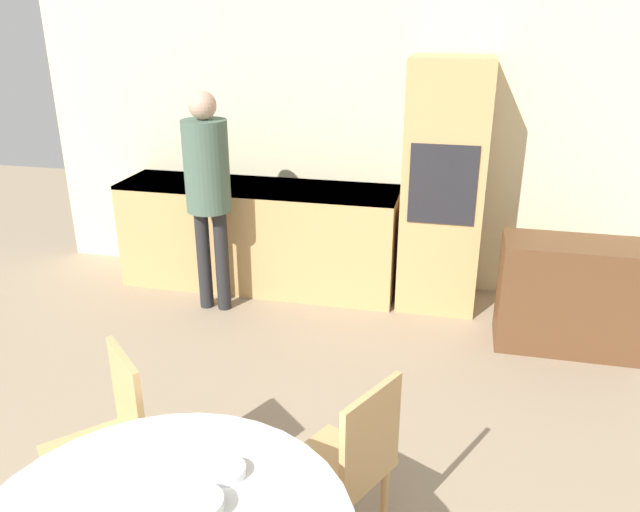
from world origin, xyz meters
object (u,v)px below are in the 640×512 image
Objects in this scene: bowl_centre at (199,506)px; person_standing at (207,179)px; chair_far_left at (111,436)px; oven_unit at (443,187)px; bowl_far at (229,471)px; sideboard at (569,295)px; chair_far_right at (352,462)px.

person_standing is at bearing 111.56° from bowl_centre.
person_standing is 10.46× the size of bowl_centre.
chair_far_left is 2.38m from person_standing.
oven_unit is 3.42m from bowl_centre.
oven_unit is 3.23m from bowl_far.
bowl_far is at bearing -66.49° from person_standing.
chair_far_left reaches higher than sideboard.
chair_far_right is 2.73m from person_standing.
bowl_far is (-1.55, -2.62, 0.36)m from sideboard.
bowl_far is (0.03, 0.19, -0.01)m from bowl_centre.
bowl_centre is (0.69, -0.57, 0.27)m from chair_far_left.
bowl_far is (-0.37, -0.45, 0.26)m from chair_far_right.
bowl_centre is at bearing 3.94° from chair_far_left.
oven_unit is 1.24m from sideboard.
sideboard is at bearing 88.15° from chair_far_left.
person_standing is (-0.43, 2.27, 0.58)m from chair_far_left.
chair_far_right is (-0.23, -2.72, -0.48)m from oven_unit.
chair_far_left is 0.85m from bowl_far.
person_standing reaches higher than chair_far_left.
oven_unit is at bearing 79.29° from bowl_centre.
oven_unit reaches higher than sideboard.
bowl_far is at bearing 80.62° from bowl_centre.
person_standing is 2.90m from bowl_far.
oven_unit is 11.84× the size of bowl_centre.
chair_far_left is at bearing -135.25° from sideboard.
oven_unit is at bearing 150.10° from sideboard.
oven_unit is 15.73× the size of bowl_far.
person_standing is (-1.52, 2.20, 0.58)m from chair_far_right.
bowl_centre is at bearing -4.78° from chair_far_right.
sideboard is 2.78m from person_standing.
person_standing reaches higher than bowl_centre.
chair_far_right is at bearing 50.47° from bowl_far.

